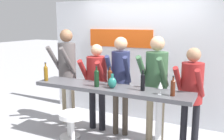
% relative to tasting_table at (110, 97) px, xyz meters
% --- Properties ---
extents(back_wall, '(4.13, 0.12, 2.44)m').
position_rel_tasting_table_xyz_m(back_wall, '(-0.00, 1.43, 0.39)').
color(back_wall, silver).
rests_on(back_wall, ground_plane).
extents(tasting_table, '(2.53, 0.49, 1.00)m').
position_rel_tasting_table_xyz_m(tasting_table, '(0.00, 0.00, 0.00)').
color(tasting_table, '#4C4C51').
rests_on(tasting_table, ground_plane).
extents(bar_stool, '(0.39, 0.39, 0.71)m').
position_rel_tasting_table_xyz_m(bar_stool, '(-0.33, -0.55, -0.36)').
color(bar_stool, silver).
rests_on(bar_stool, ground_plane).
extents(person_far_left, '(0.42, 0.56, 1.86)m').
position_rel_tasting_table_xyz_m(person_far_left, '(-1.19, 0.52, 0.34)').
color(person_far_left, gray).
rests_on(person_far_left, ground_plane).
extents(person_left, '(0.44, 0.52, 1.60)m').
position_rel_tasting_table_xyz_m(person_left, '(-0.53, 0.52, 0.15)').
color(person_left, black).
rests_on(person_left, ground_plane).
extents(person_center_left, '(0.44, 0.56, 1.74)m').
position_rel_tasting_table_xyz_m(person_center_left, '(-0.04, 0.49, 0.26)').
color(person_center_left, '#473D33').
rests_on(person_center_left, ground_plane).
extents(person_center, '(0.46, 0.58, 1.77)m').
position_rel_tasting_table_xyz_m(person_center, '(0.59, 0.49, 0.27)').
color(person_center, gray).
rests_on(person_center, ground_plane).
extents(person_center_right, '(0.45, 0.55, 1.62)m').
position_rel_tasting_table_xyz_m(person_center_right, '(1.15, 0.46, 0.17)').
color(person_center_right, black).
rests_on(person_center_right, ground_plane).
extents(wine_bottle_0, '(0.08, 0.08, 0.32)m').
position_rel_tasting_table_xyz_m(wine_bottle_0, '(-0.18, -0.09, 0.32)').
color(wine_bottle_0, black).
rests_on(wine_bottle_0, tasting_table).
extents(wine_bottle_1, '(0.08, 0.08, 0.31)m').
position_rel_tasting_table_xyz_m(wine_bottle_1, '(-0.03, 0.06, 0.31)').
color(wine_bottle_1, '#4C1E0F').
rests_on(wine_bottle_1, tasting_table).
extents(wine_bottle_2, '(0.06, 0.06, 0.31)m').
position_rel_tasting_table_xyz_m(wine_bottle_2, '(0.53, 0.01, 0.31)').
color(wine_bottle_2, black).
rests_on(wine_bottle_2, tasting_table).
extents(wine_bottle_3, '(0.07, 0.07, 0.31)m').
position_rel_tasting_table_xyz_m(wine_bottle_3, '(-1.16, -0.11, 0.31)').
color(wine_bottle_3, brown).
rests_on(wine_bottle_3, tasting_table).
extents(wine_bottle_4, '(0.06, 0.06, 0.28)m').
position_rel_tasting_table_xyz_m(wine_bottle_4, '(0.98, -0.07, 0.29)').
color(wine_bottle_4, '#4C1E0F').
rests_on(wine_bottle_4, tasting_table).
extents(wine_glass_0, '(0.07, 0.07, 0.18)m').
position_rel_tasting_table_xyz_m(wine_glass_0, '(0.81, -0.08, 0.29)').
color(wine_glass_0, silver).
rests_on(wine_glass_0, tasting_table).
extents(decorative_vase, '(0.13, 0.13, 0.22)m').
position_rel_tasting_table_xyz_m(decorative_vase, '(0.07, -0.06, 0.26)').
color(decorative_vase, '#1E665B').
rests_on(decorative_vase, tasting_table).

